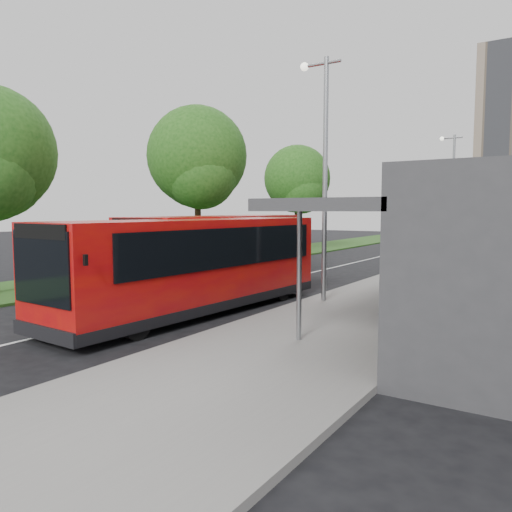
{
  "coord_description": "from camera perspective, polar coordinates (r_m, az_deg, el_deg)",
  "views": [
    {
      "loc": [
        11.3,
        -13.25,
        3.2
      ],
      "look_at": [
        1.35,
        2.19,
        1.5
      ],
      "focal_mm": 35.0,
      "sensor_mm": 36.0,
      "label": 1
    }
  ],
  "objects": [
    {
      "name": "bus_main",
      "position": [
        15.55,
        -6.95,
        -1.05
      ],
      "size": [
        3.14,
        10.41,
        2.91
      ],
      "rotation": [
        0.0,
        0.0,
        -0.05
      ],
      "color": "#AF1209",
      "rests_on": "ground"
    },
    {
      "name": "kerb_dashes",
      "position": [
        33.38,
        18.77,
        -0.48
      ],
      "size": [
        0.12,
        56.0,
        0.01
      ],
      "color": "silver",
      "rests_on": "ground"
    },
    {
      "name": "lamp_post_near",
      "position": [
        16.93,
        7.66,
        10.38
      ],
      "size": [
        1.44,
        0.28,
        8.0
      ],
      "color": "gray",
      "rests_on": "pavement"
    },
    {
      "name": "tree_far",
      "position": [
        38.94,
        4.74,
        8.33
      ],
      "size": [
        5.08,
        5.08,
        8.17
      ],
      "color": "#311F13",
      "rests_on": "ground"
    },
    {
      "name": "pavement",
      "position": [
        33.81,
        23.63,
        -0.46
      ],
      "size": [
        5.0,
        80.0,
        0.15
      ],
      "primitive_type": "cube",
      "color": "slate",
      "rests_on": "ground"
    },
    {
      "name": "car_far",
      "position": [
        59.81,
        21.28,
        2.48
      ],
      "size": [
        2.45,
        4.1,
        1.27
      ],
      "primitive_type": "imported",
      "rotation": [
        0.0,
        0.0,
        0.31
      ],
      "color": "navy",
      "rests_on": "ground"
    },
    {
      "name": "bollard",
      "position": [
        32.33,
        21.31,
        0.35
      ],
      "size": [
        0.16,
        0.16,
        0.94
      ],
      "primitive_type": "cylinder",
      "rotation": [
        0.0,
        0.0,
        0.09
      ],
      "color": "yellow",
      "rests_on": "pavement"
    },
    {
      "name": "lane_centre_line",
      "position": [
        30.59,
        10.93,
        -0.8
      ],
      "size": [
        0.12,
        70.0,
        0.01
      ],
      "primitive_type": "cube",
      "color": "silver",
      "rests_on": "ground"
    },
    {
      "name": "litter_bin",
      "position": [
        25.1,
        19.45,
        -1.08
      ],
      "size": [
        0.5,
        0.5,
        0.8
      ],
      "primitive_type": "cylinder",
      "rotation": [
        0.0,
        0.0,
        -0.15
      ],
      "color": "#362016",
      "rests_on": "pavement"
    },
    {
      "name": "tree_mid",
      "position": [
        28.98,
        -6.68,
        10.5
      ],
      "size": [
        5.64,
        5.64,
        9.06
      ],
      "color": "#311F13",
      "rests_on": "ground"
    },
    {
      "name": "grass_verge",
      "position": [
        38.09,
        3.95,
        0.53
      ],
      "size": [
        5.0,
        80.0,
        0.1
      ],
      "primitive_type": "cube",
      "color": "#1E4416",
      "rests_on": "ground"
    },
    {
      "name": "ground",
      "position": [
        17.71,
        -7.57,
        -5.17
      ],
      "size": [
        120.0,
        120.0,
        0.0
      ],
      "primitive_type": "plane",
      "color": "black",
      "rests_on": "ground"
    },
    {
      "name": "car_near",
      "position": [
        53.16,
        23.03,
        2.08
      ],
      "size": [
        2.53,
        3.9,
        1.23
      ],
      "primitive_type": "imported",
      "rotation": [
        0.0,
        0.0,
        -0.32
      ],
      "color": "#5B1A0D",
      "rests_on": "ground"
    },
    {
      "name": "lamp_post_far",
      "position": [
        36.01,
        21.44,
        7.34
      ],
      "size": [
        1.44,
        0.28,
        8.0
      ],
      "color": "gray",
      "rests_on": "pavement"
    },
    {
      "name": "bus_second",
      "position": [
        20.67,
        -3.76,
        0.61
      ],
      "size": [
        3.44,
        10.61,
        2.96
      ],
      "rotation": [
        0.0,
        0.0,
        0.08
      ],
      "color": "#AF1209",
      "rests_on": "ground"
    }
  ]
}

